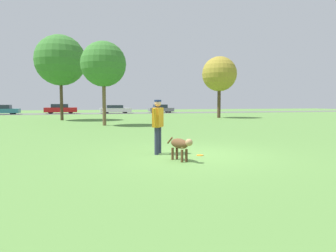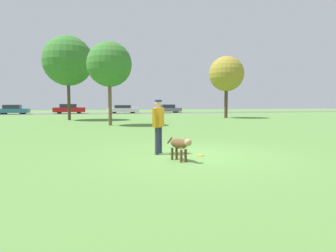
# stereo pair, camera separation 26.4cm
# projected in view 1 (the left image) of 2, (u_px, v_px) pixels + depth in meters

# --- Properties ---
(ground_plane) EXTENTS (120.00, 120.00, 0.00)m
(ground_plane) POSITION_uv_depth(u_px,v_px,m) (196.00, 155.00, 9.00)
(ground_plane) COLOR #56843D
(far_road_strip) EXTENTS (120.00, 6.00, 0.01)m
(far_road_strip) POSITION_uv_depth(u_px,v_px,m) (102.00, 113.00, 44.25)
(far_road_strip) COLOR #5B5B59
(far_road_strip) RESTS_ON ground_plane
(person) EXTENTS (0.47, 0.66, 1.66)m
(person) POSITION_uv_depth(u_px,v_px,m) (158.00, 122.00, 9.08)
(person) COLOR #2D334C
(person) RESTS_ON ground_plane
(dog) EXTENTS (0.48, 1.05, 0.64)m
(dog) POSITION_uv_depth(u_px,v_px,m) (180.00, 145.00, 8.02)
(dog) COLOR brown
(dog) RESTS_ON ground_plane
(frisbee) EXTENTS (0.21, 0.21, 0.02)m
(frisbee) POSITION_uv_depth(u_px,v_px,m) (200.00, 155.00, 8.89)
(frisbee) COLOR orange
(frisbee) RESTS_ON ground_plane
(tree_mid_center) EXTENTS (3.08, 3.08, 5.74)m
(tree_mid_center) POSITION_uv_depth(u_px,v_px,m) (104.00, 64.00, 20.37)
(tree_mid_center) COLOR brown
(tree_mid_center) RESTS_ON ground_plane
(tree_far_right) EXTENTS (3.59, 3.59, 6.34)m
(tree_far_right) POSITION_uv_depth(u_px,v_px,m) (219.00, 74.00, 30.94)
(tree_far_right) COLOR #4C3826
(tree_far_right) RESTS_ON ground_plane
(tree_far_left) EXTENTS (4.44, 4.44, 7.53)m
(tree_far_left) POSITION_uv_depth(u_px,v_px,m) (60.00, 60.00, 26.44)
(tree_far_left) COLOR #4C3826
(tree_far_left) RESTS_ON ground_plane
(parked_car_teal) EXTENTS (4.04, 1.88, 1.30)m
(parked_car_teal) POSITION_uv_depth(u_px,v_px,m) (3.00, 110.00, 40.29)
(parked_car_teal) COLOR teal
(parked_car_teal) RESTS_ON ground_plane
(parked_car_red) EXTENTS (4.50, 1.87, 1.40)m
(parked_car_red) POSITION_uv_depth(u_px,v_px,m) (61.00, 109.00, 42.90)
(parked_car_red) COLOR red
(parked_car_red) RESTS_ON ground_plane
(parked_car_white) EXTENTS (4.58, 1.86, 1.22)m
(parked_car_white) POSITION_uv_depth(u_px,v_px,m) (115.00, 109.00, 44.48)
(parked_car_white) COLOR white
(parked_car_white) RESTS_ON ground_plane
(parked_car_grey) EXTENTS (3.87, 1.81, 1.30)m
(parked_car_grey) POSITION_uv_depth(u_px,v_px,m) (161.00, 109.00, 47.08)
(parked_car_grey) COLOR slate
(parked_car_grey) RESTS_ON ground_plane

